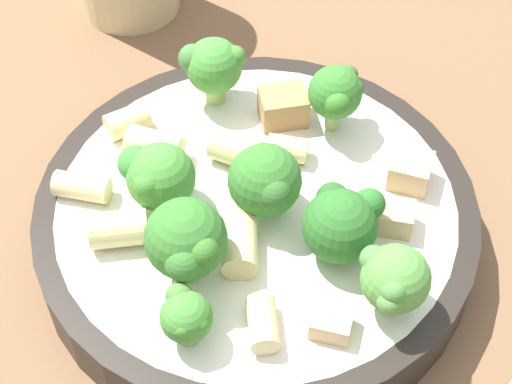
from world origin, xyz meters
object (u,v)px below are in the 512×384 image
object	(u,v)px
broccoli_floret_4	(338,94)
chicken_chunk_3	(331,323)
broccoli_floret_1	(157,176)
broccoli_floret_5	(186,317)
rigatoni_6	(133,116)
pasta_bowl	(256,220)
broccoli_floret_2	(266,179)
rigatoni_0	(154,147)
rigatoni_1	(119,229)
chicken_chunk_1	(393,217)
broccoli_floret_0	(345,219)
rigatoni_5	(82,187)
broccoli_floret_6	(213,65)
chicken_chunk_0	(283,107)
broccoli_floret_3	(394,280)
rigatoni_4	(263,324)
rigatoni_7	(236,150)
broccoli_floret_7	(187,242)
chicken_chunk_2	(410,171)
rigatoni_3	(287,149)
rigatoni_2	(240,245)

from	to	relation	value
broccoli_floret_4	chicken_chunk_3	size ratio (longest dim) A/B	2.20
broccoli_floret_1	broccoli_floret_5	bearing A→B (deg)	139.87
rigatoni_6	pasta_bowl	bearing A→B (deg)	176.87
broccoli_floret_2	rigatoni_0	size ratio (longest dim) A/B	1.42
rigatoni_1	chicken_chunk_1	size ratio (longest dim) A/B	1.43
broccoli_floret_0	broccoli_floret_1	bearing A→B (deg)	20.39
rigatoni_1	chicken_chunk_3	distance (m)	0.11
rigatoni_5	pasta_bowl	bearing A→B (deg)	-147.29
broccoli_floret_5	rigatoni_5	xyz separation A→B (m)	(0.09, -0.03, -0.01)
broccoli_floret_5	chicken_chunk_3	size ratio (longest dim) A/B	1.59
rigatoni_5	broccoli_floret_1	bearing A→B (deg)	-150.52
broccoli_floret_6	chicken_chunk_0	world-z (taller)	broccoli_floret_6
broccoli_floret_3	rigatoni_4	size ratio (longest dim) A/B	1.49
chicken_chunk_3	pasta_bowl	bearing A→B (deg)	-28.29
rigatoni_7	broccoli_floret_7	bearing A→B (deg)	111.12
rigatoni_0	chicken_chunk_1	distance (m)	0.13
pasta_bowl	broccoli_floret_2	world-z (taller)	broccoli_floret_2
rigatoni_6	chicken_chunk_0	xyz separation A→B (m)	(-0.06, -0.05, 0.00)
chicken_chunk_2	rigatoni_4	bearing A→B (deg)	86.52
rigatoni_1	rigatoni_7	size ratio (longest dim) A/B	1.08
rigatoni_7	chicken_chunk_3	size ratio (longest dim) A/B	1.43
broccoli_floret_0	broccoli_floret_3	distance (m)	0.04
broccoli_floret_2	rigatoni_5	bearing A→B (deg)	31.33
pasta_bowl	broccoli_floret_5	distance (m)	0.09
broccoli_floret_6	rigatoni_5	world-z (taller)	broccoli_floret_6
chicken_chunk_2	rigatoni_0	bearing A→B (deg)	29.83
rigatoni_4	chicken_chunk_2	xyz separation A→B (m)	(-0.01, -0.11, 0.00)
broccoli_floret_7	rigatoni_1	bearing A→B (deg)	4.61
rigatoni_3	pasta_bowl	bearing A→B (deg)	99.96
rigatoni_1	rigatoni_5	world-z (taller)	rigatoni_1
rigatoni_1	rigatoni_7	xyz separation A→B (m)	(-0.01, -0.07, -0.00)
chicken_chunk_0	broccoli_floret_3	bearing A→B (deg)	147.55
rigatoni_7	chicken_chunk_1	bearing A→B (deg)	-172.61
rigatoni_7	chicken_chunk_0	bearing A→B (deg)	-91.86
broccoli_floret_3	rigatoni_5	distance (m)	0.16
broccoli_floret_5	chicken_chunk_2	world-z (taller)	broccoli_floret_5
broccoli_floret_7	rigatoni_5	world-z (taller)	broccoli_floret_7
rigatoni_1	broccoli_floret_3	bearing A→B (deg)	-159.93
rigatoni_0	rigatoni_1	bearing A→B (deg)	113.20
broccoli_floret_2	broccoli_floret_5	world-z (taller)	broccoli_floret_2
broccoli_floret_3	broccoli_floret_5	size ratio (longest dim) A/B	1.30
rigatoni_0	rigatoni_1	size ratio (longest dim) A/B	1.02
rigatoni_3	chicken_chunk_2	bearing A→B (deg)	-158.09
pasta_bowl	broccoli_floret_7	distance (m)	0.07
broccoli_floret_5	chicken_chunk_0	distance (m)	0.14
rigatoni_3	rigatoni_1	bearing A→B (deg)	70.27
broccoli_floret_3	broccoli_floret_4	xyz separation A→B (m)	(0.08, -0.08, 0.00)
broccoli_floret_2	rigatoni_6	distance (m)	0.09
broccoli_floret_3	rigatoni_7	world-z (taller)	broccoli_floret_3
broccoli_floret_2	rigatoni_2	distance (m)	0.03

